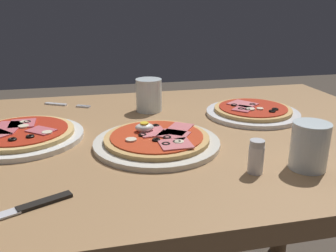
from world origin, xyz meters
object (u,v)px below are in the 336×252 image
(pizza_across_left, at_px, (252,111))
(water_glass_far, at_px, (309,149))
(dining_table, at_px, (184,170))
(knife, at_px, (21,209))
(pizza_foreground, at_px, (157,140))
(water_glass_near, at_px, (149,97))
(salt_shaker, at_px, (256,157))
(fork, at_px, (64,105))
(pizza_across_right, at_px, (22,135))

(pizza_across_left, relative_size, water_glass_far, 2.84)
(dining_table, height_order, knife, knife)
(dining_table, bearing_deg, knife, -138.62)
(pizza_foreground, bearing_deg, water_glass_near, 83.98)
(knife, bearing_deg, salt_shaker, 6.23)
(salt_shaker, bearing_deg, water_glass_near, 105.77)
(knife, xyz_separation_m, salt_shaker, (0.42, 0.05, 0.03))
(fork, bearing_deg, water_glass_near, -24.34)
(pizza_foreground, height_order, pizza_across_left, pizza_foreground)
(water_glass_near, bearing_deg, salt_shaker, -74.23)
(pizza_across_right, bearing_deg, salt_shaker, -31.48)
(salt_shaker, bearing_deg, dining_table, 104.66)
(pizza_foreground, height_order, water_glass_far, water_glass_far)
(pizza_across_right, bearing_deg, fork, 74.24)
(pizza_foreground, distance_m, water_glass_far, 0.33)
(pizza_across_left, distance_m, water_glass_near, 0.31)
(water_glass_far, bearing_deg, pizza_across_left, 82.30)
(pizza_across_right, distance_m, salt_shaker, 0.55)
(water_glass_far, bearing_deg, salt_shaker, 177.92)
(pizza_across_left, xyz_separation_m, knife, (-0.58, -0.39, -0.01))
(pizza_across_left, height_order, fork, pizza_across_left)
(pizza_across_left, bearing_deg, dining_table, -159.78)
(pizza_across_right, relative_size, fork, 1.97)
(pizza_across_left, distance_m, salt_shaker, 0.38)
(knife, relative_size, salt_shaker, 2.77)
(fork, bearing_deg, pizza_across_left, -22.66)
(water_glass_far, bearing_deg, knife, -175.47)
(pizza_foreground, distance_m, salt_shaker, 0.24)
(water_glass_far, distance_m, fork, 0.76)
(dining_table, bearing_deg, water_glass_far, -56.34)
(water_glass_far, bearing_deg, pizza_foreground, 145.79)
(pizza_foreground, bearing_deg, pizza_across_right, 160.77)
(dining_table, xyz_separation_m, salt_shaker, (0.07, -0.26, 0.15))
(pizza_across_right, height_order, water_glass_far, water_glass_far)
(pizza_across_right, xyz_separation_m, salt_shaker, (0.47, -0.29, 0.02))
(pizza_foreground, height_order, salt_shaker, salt_shaker)
(fork, bearing_deg, water_glass_far, -49.42)
(pizza_across_left, xyz_separation_m, fork, (-0.54, 0.23, -0.01))
(knife, bearing_deg, water_glass_near, 59.93)
(water_glass_near, bearing_deg, knife, -120.07)
(dining_table, distance_m, water_glass_near, 0.26)
(water_glass_near, relative_size, water_glass_far, 1.03)
(pizza_across_left, bearing_deg, pizza_foreground, -151.85)
(dining_table, distance_m, fork, 0.46)
(dining_table, xyz_separation_m, knife, (-0.35, -0.31, 0.12))
(dining_table, xyz_separation_m, fork, (-0.32, 0.31, 0.12))
(water_glass_far, distance_m, knife, 0.53)
(pizza_across_right, distance_m, knife, 0.34)
(pizza_across_left, height_order, water_glass_near, water_glass_near)
(water_glass_far, xyz_separation_m, knife, (-0.53, -0.04, -0.04))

